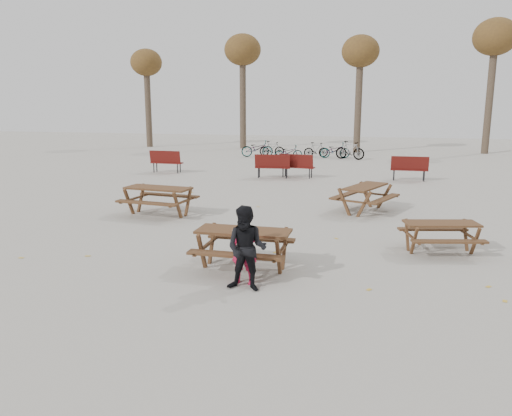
% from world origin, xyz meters
% --- Properties ---
extents(ground, '(80.00, 80.00, 0.00)m').
position_xyz_m(ground, '(0.00, 0.00, 0.00)').
color(ground, gray).
rests_on(ground, ground).
extents(main_picnic_table, '(1.80, 1.45, 0.78)m').
position_xyz_m(main_picnic_table, '(0.00, 0.00, 0.59)').
color(main_picnic_table, '#3C2315').
rests_on(main_picnic_table, ground).
extents(food_tray, '(0.18, 0.11, 0.03)m').
position_xyz_m(food_tray, '(-0.08, -0.14, 0.79)').
color(food_tray, white).
rests_on(food_tray, main_picnic_table).
extents(bread_roll, '(0.14, 0.06, 0.05)m').
position_xyz_m(bread_roll, '(-0.08, -0.14, 0.83)').
color(bread_roll, tan).
rests_on(bread_roll, food_tray).
extents(soda_bottle, '(0.07, 0.07, 0.17)m').
position_xyz_m(soda_bottle, '(0.14, -0.23, 0.85)').
color(soda_bottle, silver).
rests_on(soda_bottle, main_picnic_table).
extents(child, '(0.47, 0.31, 1.28)m').
position_xyz_m(child, '(0.23, -0.78, 0.64)').
color(child, '#C1183E').
rests_on(child, ground).
extents(adult, '(0.73, 0.58, 1.48)m').
position_xyz_m(adult, '(0.36, -1.10, 0.74)').
color(adult, black).
rests_on(adult, ground).
extents(picnic_table_east, '(1.78, 1.56, 0.66)m').
position_xyz_m(picnic_table_east, '(3.83, 2.05, 0.33)').
color(picnic_table_east, '#3C2315').
rests_on(picnic_table_east, ground).
extents(picnic_table_north, '(2.04, 1.71, 0.81)m').
position_xyz_m(picnic_table_north, '(-3.62, 3.99, 0.41)').
color(picnic_table_north, '#3C2315').
rests_on(picnic_table_north, ground).
extents(picnic_table_far, '(2.03, 2.23, 0.78)m').
position_xyz_m(picnic_table_far, '(2.12, 5.87, 0.39)').
color(picnic_table_far, '#3C2315').
rests_on(picnic_table_far, ground).
extents(park_bench_row, '(12.35, 1.18, 1.03)m').
position_xyz_m(park_bench_row, '(-1.57, 12.28, 0.52)').
color(park_bench_row, '#5B1612').
rests_on(park_bench_row, ground).
extents(bicycle_row, '(7.38, 2.63, 1.04)m').
position_xyz_m(bicycle_row, '(-1.99, 20.16, 0.47)').
color(bicycle_row, black).
rests_on(bicycle_row, ground).
extents(tree_row, '(32.17, 3.52, 8.26)m').
position_xyz_m(tree_row, '(0.90, 25.15, 6.19)').
color(tree_row, '#382B21').
rests_on(tree_row, ground).
extents(fallen_leaves, '(11.00, 11.00, 0.01)m').
position_xyz_m(fallen_leaves, '(0.50, 2.50, 0.00)').
color(fallen_leaves, gold).
rests_on(fallen_leaves, ground).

